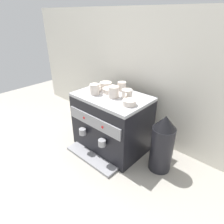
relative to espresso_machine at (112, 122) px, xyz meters
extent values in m
plane|color=#9E998E|center=(0.00, 0.00, -0.23)|extent=(4.00, 4.00, 0.00)
cube|color=silver|center=(0.00, 0.33, 0.31)|extent=(2.80, 0.03, 1.09)
cube|color=black|center=(0.00, 0.00, -0.01)|extent=(0.57, 0.39, 0.45)
cube|color=#B7B7BC|center=(0.00, 0.00, 0.23)|extent=(0.57, 0.39, 0.02)
cube|color=#939399|center=(0.00, -0.20, 0.09)|extent=(0.53, 0.01, 0.09)
cylinder|color=red|center=(-0.10, -0.20, 0.09)|extent=(0.02, 0.01, 0.02)
cylinder|color=red|center=(0.10, -0.20, 0.09)|extent=(0.02, 0.01, 0.02)
cube|color=#939399|center=(0.00, -0.24, -0.22)|extent=(0.49, 0.12, 0.02)
cylinder|color=#939399|center=(-0.11, -0.22, -0.03)|extent=(0.06, 0.06, 0.05)
cylinder|color=#939399|center=(0.11, -0.22, -0.03)|extent=(0.06, 0.06, 0.05)
cylinder|color=beige|center=(-0.12, -0.07, 0.28)|extent=(0.07, 0.07, 0.08)
torus|color=beige|center=(-0.12, -0.02, 0.28)|extent=(0.01, 0.06, 0.06)
cylinder|color=beige|center=(0.03, -0.01, 0.28)|extent=(0.08, 0.08, 0.08)
torus|color=beige|center=(-0.02, 0.01, 0.28)|extent=(0.06, 0.04, 0.06)
cylinder|color=beige|center=(-0.02, 0.14, 0.27)|extent=(0.07, 0.07, 0.07)
torus|color=beige|center=(-0.06, 0.16, 0.27)|extent=(0.05, 0.03, 0.05)
cylinder|color=beige|center=(0.12, 0.03, 0.27)|extent=(0.08, 0.08, 0.07)
torus|color=beige|center=(0.15, -0.01, 0.27)|extent=(0.04, 0.05, 0.05)
cylinder|color=beige|center=(-0.18, 0.01, 0.26)|extent=(0.10, 0.10, 0.04)
cylinder|color=beige|center=(-0.18, 0.01, 0.24)|extent=(0.06, 0.06, 0.01)
cylinder|color=beige|center=(0.20, -0.04, 0.26)|extent=(0.09, 0.09, 0.04)
cylinder|color=beige|center=(0.20, -0.04, 0.24)|extent=(0.05, 0.05, 0.01)
cylinder|color=beige|center=(-0.06, 0.04, 0.26)|extent=(0.11, 0.11, 0.03)
cylinder|color=beige|center=(-0.06, 0.04, 0.24)|extent=(0.06, 0.06, 0.01)
cylinder|color=beige|center=(-0.18, 0.12, 0.26)|extent=(0.10, 0.10, 0.04)
cylinder|color=beige|center=(-0.18, 0.12, 0.24)|extent=(0.06, 0.06, 0.01)
cylinder|color=black|center=(0.45, 0.04, -0.06)|extent=(0.16, 0.16, 0.35)
cone|color=black|center=(0.45, 0.04, 0.16)|extent=(0.16, 0.16, 0.09)
cylinder|color=#B7B7BC|center=(-0.45, -0.01, -0.15)|extent=(0.10, 0.10, 0.16)
camera|label=1|loc=(0.92, -1.00, 0.81)|focal=30.71mm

